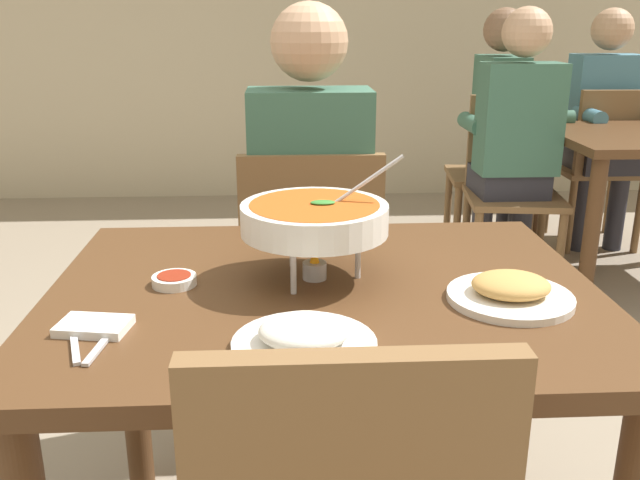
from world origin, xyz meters
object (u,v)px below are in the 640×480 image
dining_table_main (324,340)px  patron_bg_right (605,116)px  rice_plate (304,338)px  sauce_dish (174,280)px  chair_diner_main (310,271)px  appetizer_plate (510,291)px  curry_bowl (315,219)px  chair_bg_left (508,163)px  patron_bg_middle (515,134)px  diner_main (309,195)px  patron_bg_left (505,119)px  chair_bg_middle (512,179)px  chair_bg_right (604,160)px

dining_table_main → patron_bg_right: patron_bg_right is taller
rice_plate → sauce_dish: bearing=130.7°
chair_diner_main → appetizer_plate: size_ratio=3.75×
dining_table_main → sauce_dish: size_ratio=12.26×
dining_table_main → curry_bowl: bearing=110.1°
rice_plate → appetizer_plate: size_ratio=1.00×
chair_bg_left → patron_bg_middle: 0.55m
diner_main → sauce_dish: diner_main is taller
patron_bg_left → rice_plate: bearing=-113.9°
chair_bg_middle → patron_bg_middle: size_ratio=0.69×
patron_bg_right → patron_bg_left: bearing=-171.9°
chair_bg_right → patron_bg_middle: (-0.69, -0.52, 0.24)m
sauce_dish → chair_bg_right: (2.00, 2.34, -0.25)m
curry_bowl → appetizer_plate: curry_bowl is taller
chair_bg_right → patron_bg_right: (-0.01, 0.05, 0.24)m
dining_table_main → chair_bg_middle: size_ratio=1.23×
chair_bg_left → diner_main: bearing=-126.0°
curry_bowl → chair_bg_left: size_ratio=0.37×
chair_bg_middle → patron_bg_right: patron_bg_right is taller
diner_main → rice_plate: bearing=-92.7°
chair_bg_left → patron_bg_middle: patron_bg_middle is taller
curry_bowl → sauce_dish: curry_bowl is taller
diner_main → appetizer_plate: bearing=-67.3°
dining_table_main → patron_bg_left: patron_bg_left is taller
diner_main → curry_bowl: 0.72m
chair_bg_middle → patron_bg_left: (0.07, 0.39, 0.24)m
dining_table_main → rice_plate: size_ratio=4.60×
patron_bg_middle → patron_bg_right: size_ratio=1.00×
chair_bg_left → appetizer_plate: bearing=-108.1°
diner_main → patron_bg_middle: bearing=47.6°
dining_table_main → chair_bg_left: (1.14, 2.32, -0.12)m
chair_bg_right → rice_plate: bearing=-123.5°
dining_table_main → appetizer_plate: size_ratio=4.60×
chair_diner_main → patron_bg_left: (1.11, 1.61, 0.24)m
appetizer_plate → patron_bg_middle: bearing=71.5°
chair_bg_left → rice_plate: bearing=-114.7°
dining_table_main → diner_main: (0.00, 0.75, 0.12)m
appetizer_plate → patron_bg_left: patron_bg_left is taller
appetizer_plate → sauce_dish: 0.67m
diner_main → chair_bg_left: bearing=54.0°
rice_plate → patron_bg_middle: size_ratio=0.18×
chair_bg_left → patron_bg_right: (0.55, 0.09, 0.24)m
curry_bowl → chair_bg_right: 2.90m
chair_bg_middle → patron_bg_middle: bearing=-110.8°
patron_bg_right → appetizer_plate: bearing=-118.1°
chair_bg_right → patron_bg_right: size_ratio=0.69×
chair_diner_main → curry_bowl: curry_bowl is taller
patron_bg_left → patron_bg_right: same height
curry_bowl → patron_bg_middle: size_ratio=0.25×
chair_diner_main → chair_bg_right: 2.36m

